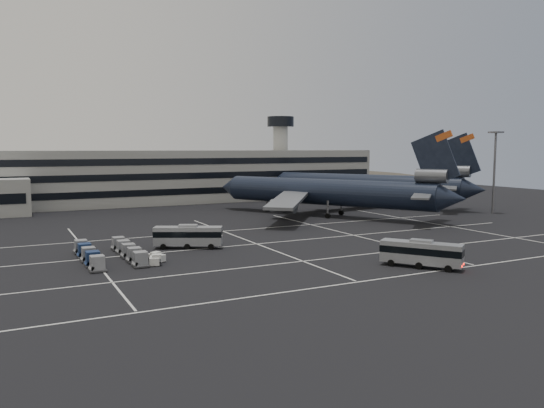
# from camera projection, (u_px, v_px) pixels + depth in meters

# --- Properties ---
(ground) EXTENTS (260.00, 260.00, 0.00)m
(ground) POSITION_uv_depth(u_px,v_px,m) (304.00, 245.00, 80.00)
(ground) COLOR black
(ground) RESTS_ON ground
(lane_markings) EXTENTS (90.00, 55.62, 0.01)m
(lane_markings) POSITION_uv_depth(u_px,v_px,m) (307.00, 244.00, 81.07)
(lane_markings) COLOR silver
(lane_markings) RESTS_ON ground
(terminal) EXTENTS (125.00, 26.00, 24.00)m
(terminal) POSITION_uv_depth(u_px,v_px,m) (160.00, 177.00, 141.05)
(terminal) COLOR gray
(terminal) RESTS_ON ground
(hills) EXTENTS (352.00, 180.00, 44.00)m
(hills) POSITION_uv_depth(u_px,v_px,m) (149.00, 207.00, 240.14)
(hills) COLOR #38332B
(hills) RESTS_ON ground
(lightpole_right) EXTENTS (2.40, 2.40, 18.28)m
(lightpole_right) POSITION_uv_depth(u_px,v_px,m) (495.00, 161.00, 118.16)
(lightpole_right) COLOR slate
(lightpole_right) RESTS_ON ground
(trijet_main) EXTENTS (41.91, 52.47, 18.08)m
(trijet_main) POSITION_uv_depth(u_px,v_px,m) (329.00, 192.00, 113.33)
(trijet_main) COLOR black
(trijet_main) RESTS_ON ground
(trijet_far) EXTENTS (35.60, 52.27, 18.08)m
(trijet_far) POSITION_uv_depth(u_px,v_px,m) (369.00, 185.00, 133.69)
(trijet_far) COLOR black
(trijet_far) RESTS_ON ground
(bus_near) EXTENTS (7.51, 9.30, 3.45)m
(bus_near) POSITION_uv_depth(u_px,v_px,m) (421.00, 252.00, 64.66)
(bus_near) COLOR gray
(bus_near) RESTS_ON ground
(bus_far) EXTENTS (9.85, 6.50, 3.49)m
(bus_far) POSITION_uv_depth(u_px,v_px,m) (188.00, 235.00, 77.17)
(bus_far) COLOR gray
(bus_far) RESTS_ON ground
(tug_a) EXTENTS (1.94, 2.50, 1.43)m
(tug_a) POSITION_uv_depth(u_px,v_px,m) (155.00, 260.00, 66.15)
(tug_a) COLOR silver
(tug_a) RESTS_ON ground
(tug_b) EXTENTS (2.17, 2.50, 1.39)m
(tug_b) POSITION_uv_depth(u_px,v_px,m) (157.00, 257.00, 68.00)
(tug_b) COLOR silver
(tug_b) RESTS_ON ground
(uld_cluster) EXTENTS (7.43, 14.72, 1.90)m
(uld_cluster) POSITION_uv_depth(u_px,v_px,m) (109.00, 253.00, 69.30)
(uld_cluster) COLOR #2D2D30
(uld_cluster) RESTS_ON ground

